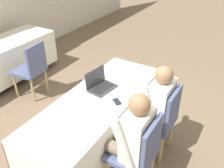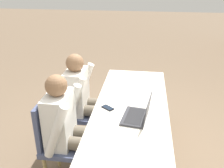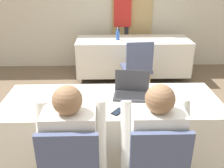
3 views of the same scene
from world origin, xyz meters
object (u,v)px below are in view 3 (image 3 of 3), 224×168
chair_far_spare (137,66)px  person_checkered_shirt (73,144)px  laptop (131,91)px  water_bottle (118,34)px  cell_phone (118,112)px  person_white_shirt (154,142)px  person_red_shirt (122,23)px

chair_far_spare → person_checkered_shirt: person_checkered_shirt is taller
laptop → chair_far_spare: bearing=88.6°
person_checkered_shirt → chair_far_spare: bearing=-109.3°
water_bottle → chair_far_spare: water_bottle is taller
cell_phone → chair_far_spare: size_ratio=0.15×
cell_phone → person_white_shirt: bearing=-16.8°
water_bottle → chair_far_spare: (0.27, -0.77, -0.32)m
laptop → cell_phone: (-0.15, -0.31, -0.04)m
water_bottle → person_checkered_shirt: person_checkered_shirt is taller
cell_phone → person_checkered_shirt: person_checkered_shirt is taller
laptop → person_white_shirt: bearing=-72.7°
person_red_shirt → water_bottle: bearing=-95.2°
cell_phone → person_white_shirt: person_white_shirt is taller
water_bottle → person_white_shirt: bearing=-87.4°
chair_far_spare → person_red_shirt: person_red_shirt is taller
cell_phone → person_red_shirt: bearing=122.2°
person_white_shirt → person_red_shirt: bearing=-90.0°
chair_far_spare → person_red_shirt: 1.53m
cell_phone → person_white_shirt: size_ratio=0.12×
laptop → person_checkered_shirt: 0.83m
laptop → person_red_shirt: bearing=96.1°
person_checkered_shirt → person_white_shirt: (0.60, 0.00, 0.00)m
laptop → cell_phone: bearing=-107.0°
person_white_shirt → water_bottle: bearing=-87.4°
water_bottle → chair_far_spare: size_ratio=0.23×
person_white_shirt → person_red_shirt: person_red_shirt is taller
laptop → person_red_shirt: person_red_shirt is taller
water_bottle → laptop: bearing=-89.3°
laptop → chair_far_spare: 1.51m
laptop → person_checkered_shirt: bearing=-119.1°
person_checkered_shirt → person_red_shirt: 3.65m
chair_far_spare → person_white_shirt: person_white_shirt is taller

